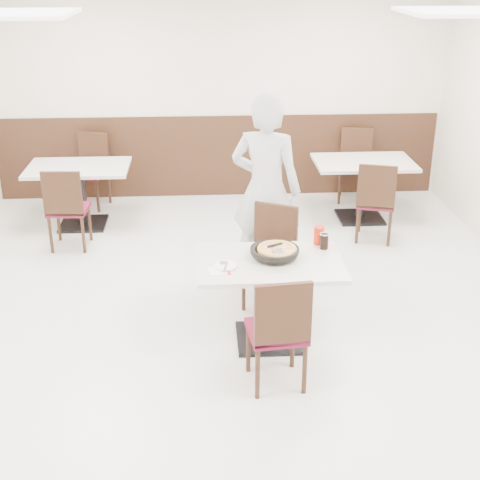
{
  "coord_description": "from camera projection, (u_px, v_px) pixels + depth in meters",
  "views": [
    {
      "loc": [
        -0.23,
        -5.28,
        3.07
      ],
      "look_at": [
        0.06,
        -0.3,
        0.93
      ],
      "focal_mm": 50.0,
      "sensor_mm": 36.0,
      "label": 1
    }
  ],
  "objects": [
    {
      "name": "side_plate",
      "position": [
        225.0,
        266.0,
        5.38
      ],
      "size": [
        0.19,
        0.19,
        0.01
      ],
      "primitive_type": "cylinder",
      "rotation": [
        0.0,
        0.0,
        0.0
      ],
      "color": "white",
      "rests_on": "napkin"
    },
    {
      "name": "chair_far",
      "position": [
        269.0,
        259.0,
        6.17
      ],
      "size": [
        0.56,
        0.56,
        0.95
      ],
      "primitive_type": null,
      "rotation": [
        0.0,
        0.0,
        2.71
      ],
      "color": "black",
      "rests_on": "floor"
    },
    {
      "name": "wall_front",
      "position": [
        277.0,
        480.0,
        2.31
      ],
      "size": [
        6.0,
        0.04,
        2.8
      ],
      "primitive_type": "cube",
      "color": "silver",
      "rests_on": "floor"
    },
    {
      "name": "floor",
      "position": [
        231.0,
        321.0,
        6.07
      ],
      "size": [
        7.0,
        7.0,
        0.0
      ],
      "primitive_type": "plane",
      "color": "#AFAFAA",
      "rests_on": "ground"
    },
    {
      "name": "fork",
      "position": [
        226.0,
        267.0,
        5.34
      ],
      "size": [
        0.05,
        0.17,
        0.0
      ],
      "primitive_type": "cube",
      "rotation": [
        0.0,
        0.0,
        -0.21
      ],
      "color": "silver",
      "rests_on": "side_plate"
    },
    {
      "name": "pizza",
      "position": [
        277.0,
        251.0,
        5.52
      ],
      "size": [
        0.32,
        0.32,
        0.02
      ],
      "primitive_type": "cylinder",
      "rotation": [
        0.0,
        0.0,
        0.0
      ],
      "color": "#DEAD57",
      "rests_on": "pizza_pan"
    },
    {
      "name": "wall_back",
      "position": [
        218.0,
        93.0,
        8.73
      ],
      "size": [
        6.0,
        0.04,
        2.8
      ],
      "primitive_type": "cube",
      "color": "silver",
      "rests_on": "floor"
    },
    {
      "name": "main_table",
      "position": [
        269.0,
        301.0,
        5.63
      ],
      "size": [
        1.2,
        0.8,
        0.75
      ],
      "primitive_type": null,
      "rotation": [
        0.0,
        0.0,
        0.0
      ],
      "color": "beige",
      "rests_on": "floor"
    },
    {
      "name": "bg_chair_left_far",
      "position": [
        89.0,
        172.0,
        8.65
      ],
      "size": [
        0.53,
        0.53,
        0.95
      ],
      "primitive_type": null,
      "rotation": [
        0.0,
        0.0,
        2.84
      ],
      "color": "black",
      "rests_on": "floor"
    },
    {
      "name": "trivet",
      "position": [
        275.0,
        258.0,
        5.49
      ],
      "size": [
        0.12,
        0.12,
        0.04
      ],
      "primitive_type": "cylinder",
      "rotation": [
        0.0,
        0.0,
        0.0
      ],
      "color": "black",
      "rests_on": "main_table"
    },
    {
      "name": "chair_near",
      "position": [
        276.0,
        329.0,
        5.02
      ],
      "size": [
        0.47,
        0.47,
        0.95
      ],
      "primitive_type": null,
      "rotation": [
        0.0,
        0.0,
        0.12
      ],
      "color": "black",
      "rests_on": "floor"
    },
    {
      "name": "bg_table_right",
      "position": [
        362.0,
        190.0,
        8.28
      ],
      "size": [
        1.22,
        0.83,
        0.75
      ],
      "primitive_type": null,
      "rotation": [
        0.0,
        0.0,
        -0.02
      ],
      "color": "beige",
      "rests_on": "floor"
    },
    {
      "name": "napkin",
      "position": [
        218.0,
        271.0,
        5.31
      ],
      "size": [
        0.18,
        0.18,
        0.0
      ],
      "primitive_type": "cube",
      "rotation": [
        0.0,
        0.0,
        0.14
      ],
      "color": "silver",
      "rests_on": "main_table"
    },
    {
      "name": "cola_glass",
      "position": [
        324.0,
        242.0,
        5.69
      ],
      "size": [
        0.07,
        0.07,
        0.13
      ],
      "primitive_type": "cylinder",
      "rotation": [
        0.0,
        0.0,
        0.0
      ],
      "color": "black",
      "rests_on": "main_table"
    },
    {
      "name": "red_cup",
      "position": [
        319.0,
        235.0,
        5.78
      ],
      "size": [
        0.09,
        0.09,
        0.16
      ],
      "primitive_type": "cylinder",
      "rotation": [
        0.0,
        0.0,
        0.0
      ],
      "color": "red",
      "rests_on": "main_table"
    },
    {
      "name": "bg_chair_right_far",
      "position": [
        355.0,
        166.0,
        8.87
      ],
      "size": [
        0.51,
        0.51,
        0.95
      ],
      "primitive_type": null,
      "rotation": [
        0.0,
        0.0,
        2.9
      ],
      "color": "black",
      "rests_on": "floor"
    },
    {
      "name": "wainscot_back",
      "position": [
        219.0,
        156.0,
        9.05
      ],
      "size": [
        5.9,
        0.03,
        1.1
      ],
      "primitive_type": "cube",
      "color": "black",
      "rests_on": "floor"
    },
    {
      "name": "diner_person",
      "position": [
        266.0,
        190.0,
        6.51
      ],
      "size": [
        0.81,
        0.67,
        1.91
      ],
      "primitive_type": "imported",
      "rotation": [
        0.0,
        0.0,
        2.78
      ],
      "color": "silver",
      "rests_on": "floor"
    },
    {
      "name": "pizza_pan",
      "position": [
        275.0,
        253.0,
        5.53
      ],
      "size": [
        0.39,
        0.39,
        0.01
      ],
      "primitive_type": "cylinder",
      "rotation": [
        0.0,
        0.0,
        0.0
      ],
      "color": "black",
      "rests_on": "trivet"
    },
    {
      "name": "pizza_server",
      "position": [
        278.0,
        251.0,
        5.44
      ],
      "size": [
        0.1,
        0.11,
        0.0
      ],
      "primitive_type": "cube",
      "rotation": [
        0.0,
        0.0,
        0.17
      ],
      "color": "silver",
      "rests_on": "pizza"
    },
    {
      "name": "bg_chair_left_near",
      "position": [
        68.0,
        207.0,
        7.44
      ],
      "size": [
        0.44,
        0.44,
        0.95
      ],
      "primitive_type": null,
      "rotation": [
        0.0,
        0.0,
        -0.05
      ],
      "color": "black",
      "rests_on": "floor"
    },
    {
      "name": "bg_chair_right_near",
      "position": [
        376.0,
        200.0,
        7.64
      ],
      "size": [
        0.52,
        0.52,
        0.95
      ],
      "primitive_type": null,
      "rotation": [
        0.0,
        0.0,
        -0.3
      ],
      "color": "black",
      "rests_on": "floor"
    },
    {
      "name": "bg_table_left",
      "position": [
        81.0,
        196.0,
        8.08
      ],
      "size": [
        1.21,
        0.82,
        0.75
      ],
      "primitive_type": null,
      "rotation": [
        0.0,
        0.0,
        0.01
      ],
      "color": "beige",
      "rests_on": "floor"
    }
  ]
}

